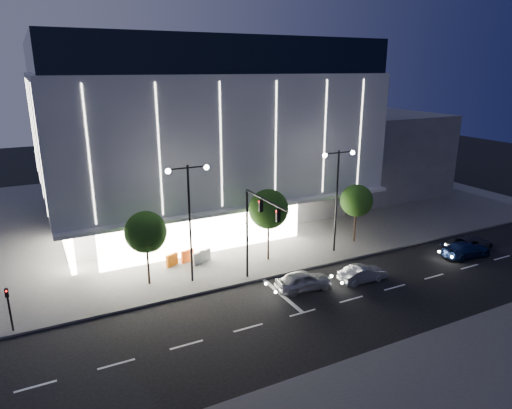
{
  "coord_description": "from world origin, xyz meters",
  "views": [
    {
      "loc": [
        -12.85,
        -23.91,
        15.49
      ],
      "look_at": [
        2.96,
        7.19,
        5.0
      ],
      "focal_mm": 32.0,
      "sensor_mm": 36.0,
      "label": 1
    }
  ],
  "objects": [
    {
      "name": "tree_right",
      "position": [
        13.03,
        7.02,
        3.88
      ],
      "size": [
        2.91,
        2.91,
        5.51
      ],
      "color": "black",
      "rests_on": "ground"
    },
    {
      "name": "ground",
      "position": [
        0.0,
        0.0,
        0.0
      ],
      "size": [
        160.0,
        160.0,
        0.0
      ],
      "primitive_type": "plane",
      "color": "black",
      "rests_on": "ground"
    },
    {
      "name": "museum",
      "position": [
        2.98,
        22.31,
        9.27
      ],
      "size": [
        30.0,
        25.8,
        18.0
      ],
      "color": "#4C4C51",
      "rests_on": "ground"
    },
    {
      "name": "tree_mid",
      "position": [
        4.03,
        7.02,
        4.33
      ],
      "size": [
        3.25,
        3.25,
        6.15
      ],
      "color": "black",
      "rests_on": "ground"
    },
    {
      "name": "traffic_mast",
      "position": [
        1.0,
        3.34,
        5.03
      ],
      "size": [
        0.33,
        5.89,
        7.07
      ],
      "color": "black",
      "rests_on": "ground"
    },
    {
      "name": "barrier_c",
      "position": [
        -2.17,
        9.54,
        0.65
      ],
      "size": [
        1.13,
        0.52,
        1.0
      ],
      "primitive_type": "cube",
      "rotation": [
        0.0,
        0.0,
        0.25
      ],
      "color": "#D7470B",
      "rests_on": "sidewalk_museum"
    },
    {
      "name": "sidewalk_museum",
      "position": [
        5.0,
        24.0,
        0.07
      ],
      "size": [
        70.0,
        40.0,
        0.15
      ],
      "primitive_type": "cube",
      "color": "#474747",
      "rests_on": "ground"
    },
    {
      "name": "street_lamp_west",
      "position": [
        -3.0,
        6.0,
        5.96
      ],
      "size": [
        3.16,
        0.36,
        9.0
      ],
      "color": "black",
      "rests_on": "ground"
    },
    {
      "name": "barrier_d",
      "position": [
        -1.52,
        8.73,
        0.65
      ],
      "size": [
        1.12,
        0.58,
        1.0
      ],
      "primitive_type": "cube",
      "rotation": [
        0.0,
        0.0,
        0.32
      ],
      "color": "silver",
      "rests_on": "sidewalk_museum"
    },
    {
      "name": "tree_left",
      "position": [
        -5.97,
        7.02,
        4.03
      ],
      "size": [
        3.02,
        3.02,
        5.72
      ],
      "color": "black",
      "rests_on": "ground"
    },
    {
      "name": "barrier_b",
      "position": [
        -0.87,
        8.97,
        0.65
      ],
      "size": [
        1.11,
        0.67,
        1.0
      ],
      "primitive_type": "cube",
      "rotation": [
        0.0,
        0.0,
        0.41
      ],
      "color": "silver",
      "rests_on": "sidewalk_museum"
    },
    {
      "name": "annex_building",
      "position": [
        26.0,
        24.0,
        5.0
      ],
      "size": [
        16.0,
        20.0,
        10.0
      ],
      "primitive_type": "cube",
      "color": "#4C4C51",
      "rests_on": "ground"
    },
    {
      "name": "car_lead",
      "position": [
        3.82,
        1.25,
        0.71
      ],
      "size": [
        4.34,
        2.1,
        1.43
      ],
      "primitive_type": "imported",
      "rotation": [
        0.0,
        0.0,
        1.47
      ],
      "color": "#9D9FA5",
      "rests_on": "ground"
    },
    {
      "name": "ped_signal_far",
      "position": [
        -15.0,
        4.5,
        1.89
      ],
      "size": [
        0.22,
        0.24,
        3.0
      ],
      "color": "black",
      "rests_on": "ground"
    },
    {
      "name": "car_second",
      "position": [
        8.5,
        0.39,
        0.62
      ],
      "size": [
        3.83,
        1.43,
        1.25
      ],
      "primitive_type": "imported",
      "rotation": [
        0.0,
        0.0,
        1.54
      ],
      "color": "#AAADB2",
      "rests_on": "ground"
    },
    {
      "name": "car_fourth",
      "position": [
        21.0,
        0.99,
        0.62
      ],
      "size": [
        4.46,
        2.06,
        1.24
      ],
      "primitive_type": "imported",
      "rotation": [
        0.0,
        0.0,
        1.57
      ],
      "color": "#323338",
      "rests_on": "ground"
    },
    {
      "name": "barrier_a",
      "position": [
        -3.54,
        9.35,
        0.65
      ],
      "size": [
        1.1,
        0.69,
        1.0
      ],
      "primitive_type": "cube",
      "rotation": [
        0.0,
        0.0,
        0.43
      ],
      "color": "orange",
      "rests_on": "sidewalk_museum"
    },
    {
      "name": "car_third",
      "position": [
        19.43,
        0.09,
        0.65
      ],
      "size": [
        4.59,
        2.08,
        1.3
      ],
      "primitive_type": "imported",
      "rotation": [
        0.0,
        0.0,
        1.51
      ],
      "color": "#14244D",
      "rests_on": "ground"
    },
    {
      "name": "street_lamp_east",
      "position": [
        10.0,
        6.0,
        5.96
      ],
      "size": [
        3.16,
        0.36,
        9.0
      ],
      "color": "black",
      "rests_on": "ground"
    },
    {
      "name": "sidewalk_near",
      "position": [
        5.0,
        -12.0,
        0.07
      ],
      "size": [
        70.0,
        10.0,
        0.15
      ],
      "primitive_type": "cube",
      "color": "#474747",
      "rests_on": "ground"
    }
  ]
}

